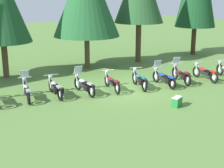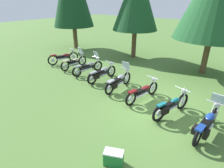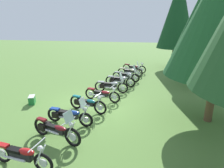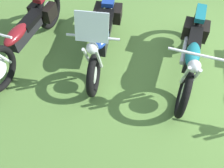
# 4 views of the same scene
# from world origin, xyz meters

# --- Properties ---
(ground_plane) EXTENTS (80.00, 80.00, 0.00)m
(ground_plane) POSITION_xyz_m (0.00, 0.00, 0.00)
(ground_plane) COLOR #547A38
(motorcycle_0) EXTENTS (0.99, 2.26, 1.03)m
(motorcycle_0) POSITION_xyz_m (-8.10, 1.50, 0.46)
(motorcycle_0) COLOR black
(motorcycle_0) RESTS_ON ground_plane
(motorcycle_1) EXTENTS (0.63, 2.23, 1.36)m
(motorcycle_1) POSITION_xyz_m (-6.66, 1.28, 0.46)
(motorcycle_1) COLOR black
(motorcycle_1) RESTS_ON ground_plane
(motorcycle_2) EXTENTS (0.77, 2.27, 1.36)m
(motorcycle_2) POSITION_xyz_m (-5.15, 1.11, 0.46)
(motorcycle_2) COLOR black
(motorcycle_2) RESTS_ON ground_plane
(motorcycle_3) EXTENTS (0.77, 2.27, 1.01)m
(motorcycle_3) POSITION_xyz_m (-3.74, 0.79, 0.46)
(motorcycle_3) COLOR black
(motorcycle_3) RESTS_ON ground_plane
(motorcycle_4) EXTENTS (0.65, 2.28, 1.37)m
(motorcycle_4) POSITION_xyz_m (-2.27, 0.43, 0.48)
(motorcycle_4) COLOR black
(motorcycle_4) RESTS_ON ground_plane
(motorcycle_5) EXTENTS (0.75, 2.25, 1.00)m
(motorcycle_5) POSITION_xyz_m (-0.71, 0.24, 0.44)
(motorcycle_5) COLOR black
(motorcycle_5) RESTS_ON ground_plane
(motorcycle_6) EXTENTS (0.92, 2.20, 1.03)m
(motorcycle_6) POSITION_xyz_m (0.83, -0.21, 0.46)
(motorcycle_6) COLOR black
(motorcycle_6) RESTS_ON ground_plane
(motorcycle_7) EXTENTS (0.77, 2.31, 1.35)m
(motorcycle_7) POSITION_xyz_m (2.27, -0.58, 0.46)
(motorcycle_7) COLOR black
(motorcycle_7) RESTS_ON ground_plane
(picnic_cooler) EXTENTS (0.64, 0.52, 0.47)m
(picnic_cooler) POSITION_xyz_m (0.48, -3.63, 0.24)
(picnic_cooler) COLOR #1E7233
(picnic_cooler) RESTS_ON ground_plane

